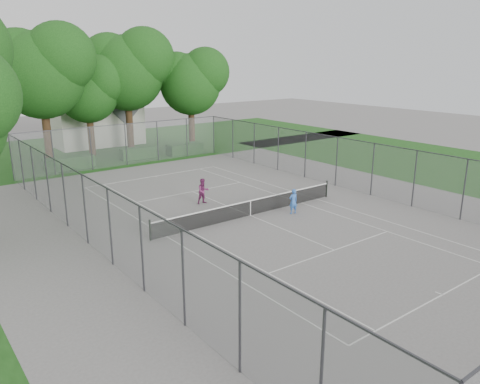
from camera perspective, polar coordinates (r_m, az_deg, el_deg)
ground at (r=27.13m, az=1.28°, el=-2.90°), size 120.00×120.00×0.00m
grass_far at (r=49.55m, az=-17.86°, el=4.98°), size 60.00×20.00×0.00m
grass_right at (r=43.88m, az=24.41°, el=2.98°), size 16.00×40.00×0.00m
court_markings at (r=27.13m, az=1.28°, el=-2.89°), size 11.03×23.83×0.01m
tennis_net at (r=26.97m, az=1.29°, el=-1.87°), size 12.87×0.10×1.10m
perimeter_fence at (r=26.60m, az=1.30°, el=0.79°), size 18.08×34.08×3.52m
tree_far_left at (r=42.51m, az=-23.05°, el=13.76°), size 8.15×7.45×11.72m
tree_far_midleft at (r=45.54m, az=-18.03°, el=12.07°), size 6.38×5.82×9.16m
tree_far_midright at (r=46.95m, az=-13.57°, el=14.63°), size 8.14×7.43×11.70m
tree_far_right at (r=47.71m, az=-5.94°, el=13.51°), size 6.90×6.30×9.92m
hedge_left at (r=41.09m, az=-20.15°, el=3.35°), size 4.00×1.20×1.00m
hedge_mid at (r=43.59m, az=-12.31°, el=4.66°), size 3.27×0.94×1.03m
hedge_right at (r=44.95m, az=-6.76°, el=5.25°), size 3.42×1.25×1.03m
house at (r=52.20m, az=-17.55°, el=10.34°), size 8.65×6.70×10.77m
girl_player at (r=27.45m, az=6.51°, el=-1.14°), size 0.59×0.44×1.49m
woman_player at (r=29.25m, az=-4.50°, el=0.11°), size 0.83×0.67×1.61m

